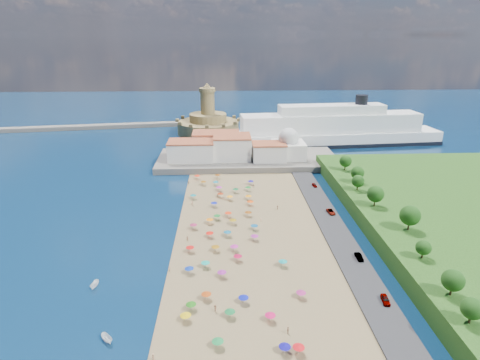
{
  "coord_description": "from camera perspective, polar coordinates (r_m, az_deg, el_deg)",
  "views": [
    {
      "loc": [
        -2.31,
        -121.06,
        61.05
      ],
      "look_at": [
        4.0,
        25.0,
        8.0
      ],
      "focal_mm": 30.0,
      "sensor_mm": 36.0,
      "label": 1
    }
  ],
  "objects": [
    {
      "name": "beach_parasols",
      "position": [
        126.95,
        -1.89,
        -7.71
      ],
      "size": [
        33.03,
        115.74,
        2.2
      ],
      "color": "gray",
      "rests_on": "beach"
    },
    {
      "name": "jetty",
      "position": [
        236.94,
        -4.76,
        5.24
      ],
      "size": [
        18.0,
        70.0,
        2.4
      ],
      "primitive_type": "cube",
      "color": "#59544C",
      "rests_on": "ground"
    },
    {
      "name": "fortress",
      "position": [
        264.88,
        -4.56,
        8.04
      ],
      "size": [
        40.0,
        40.0,
        32.4
      ],
      "color": "#9B844D",
      "rests_on": "ground"
    },
    {
      "name": "beachgoers",
      "position": [
        131.32,
        -2.6,
        -7.23
      ],
      "size": [
        35.75,
        100.69,
        1.9
      ],
      "color": "tan",
      "rests_on": "beach"
    },
    {
      "name": "domed_building",
      "position": [
        201.6,
        6.86,
        4.83
      ],
      "size": [
        16.0,
        16.0,
        15.0
      ],
      "color": "silver",
      "rests_on": "terrace"
    },
    {
      "name": "terrace",
      "position": [
        203.36,
        1.11,
        2.91
      ],
      "size": [
        90.0,
        36.0,
        3.0
      ],
      "primitive_type": "cube",
      "color": "#59544C",
      "rests_on": "ground"
    },
    {
      "name": "breakwater",
      "position": [
        300.46,
        -23.6,
        6.81
      ],
      "size": [
        199.03,
        34.77,
        2.6
      ],
      "primitive_type": "cube",
      "rotation": [
        0.0,
        0.0,
        0.14
      ],
      "color": "#59544C",
      "rests_on": "ground"
    },
    {
      "name": "moored_boats",
      "position": [
        103.33,
        -19.24,
        -17.06
      ],
      "size": [
        11.21,
        23.67,
        1.5
      ],
      "color": "white",
      "rests_on": "ground"
    },
    {
      "name": "ground",
      "position": [
        135.6,
        -1.24,
        -6.82
      ],
      "size": [
        700.0,
        700.0,
        0.0
      ],
      "primitive_type": "plane",
      "color": "#071938",
      "rests_on": "ground"
    },
    {
      "name": "waterfront_buildings",
      "position": [
        201.83,
        -2.6,
        4.65
      ],
      "size": [
        57.0,
        29.0,
        11.0
      ],
      "color": "silver",
      "rests_on": "terrace"
    },
    {
      "name": "parked_cars",
      "position": [
        134.68,
        14.44,
        -7.04
      ],
      "size": [
        2.67,
        82.1,
        1.42
      ],
      "color": "gray",
      "rests_on": "promenade"
    },
    {
      "name": "hillside_trees",
      "position": [
        137.41,
        20.02,
        -3.11
      ],
      "size": [
        10.96,
        102.71,
        7.75
      ],
      "color": "#382314",
      "rests_on": "hillside"
    },
    {
      "name": "cruise_ship",
      "position": [
        241.43,
        12.71,
        6.88
      ],
      "size": [
        132.59,
        30.27,
        28.69
      ],
      "color": "black",
      "rests_on": "ground"
    }
  ]
}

